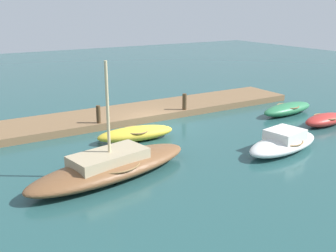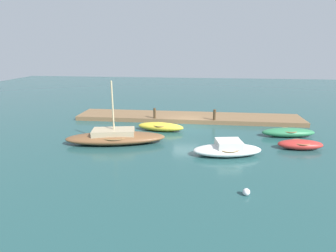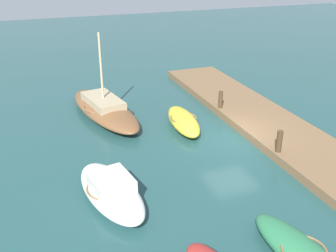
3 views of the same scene
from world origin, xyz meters
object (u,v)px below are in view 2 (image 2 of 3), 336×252
rowboat_yellow (161,127)px  mooring_post_west (214,115)px  dinghy_red (300,144)px  marker_buoy (246,192)px  sailboat_brown (115,137)px  mooring_post_mid_west (155,113)px  motorboat_white (227,149)px  rowboat_green (288,132)px

rowboat_yellow → mooring_post_west: bearing=-144.1°
dinghy_red → marker_buoy: bearing=52.5°
sailboat_brown → rowboat_yellow: (-2.95, -3.65, -0.12)m
mooring_post_mid_west → mooring_post_west: bearing=180.0°
sailboat_brown → mooring_post_mid_west: sailboat_brown is taller
motorboat_white → rowboat_yellow: (5.30, -5.13, -0.08)m
motorboat_white → marker_buoy: 5.22m
rowboat_green → mooring_post_west: mooring_post_west is taller
mooring_post_west → mooring_post_mid_west: 5.74m
rowboat_yellow → mooring_post_mid_west: bearing=-63.6°
sailboat_brown → mooring_post_west: (-7.73, -6.33, 0.43)m
sailboat_brown → dinghy_red: bearing=170.4°
sailboat_brown → motorboat_white: bearing=158.9°
mooring_post_mid_west → rowboat_yellow: bearing=109.7°
rowboat_yellow → mooring_post_west: size_ratio=4.16×
sailboat_brown → mooring_post_mid_west: 6.65m
dinghy_red → mooring_post_west: size_ratio=3.19×
rowboat_yellow → mooring_post_mid_west: 2.89m
sailboat_brown → mooring_post_mid_west: (-2.00, -6.33, 0.42)m
motorboat_white → mooring_post_mid_west: mooring_post_mid_west is taller
sailboat_brown → mooring_post_west: sailboat_brown is taller
motorboat_white → mooring_post_west: bearing=-95.7°
sailboat_brown → marker_buoy: bearing=131.6°
sailboat_brown → marker_buoy: size_ratio=21.38×
mooring_post_west → mooring_post_mid_west: bearing=0.0°
rowboat_yellow → mooring_post_mid_west: mooring_post_mid_west is taller
mooring_post_mid_west → marker_buoy: 14.65m
motorboat_white → rowboat_yellow: size_ratio=1.16×
mooring_post_west → marker_buoy: mooring_post_west is taller
rowboat_green → mooring_post_west: bearing=-33.7°
rowboat_green → motorboat_white: size_ratio=0.90×
dinghy_red → motorboat_white: bearing=16.1°
dinghy_red → motorboat_white: motorboat_white is taller
motorboat_white → mooring_post_west: (0.53, -7.80, 0.47)m
rowboat_green → mooring_post_mid_west: 12.01m
rowboat_green → marker_buoy: 11.03m
rowboat_green → sailboat_brown: bearing=7.6°
dinghy_red → mooring_post_mid_west: bearing=-30.1°
dinghy_red → mooring_post_mid_west: mooring_post_mid_west is taller
sailboat_brown → motorboat_white: size_ratio=1.60×
marker_buoy → rowboat_green: bearing=-116.2°
mooring_post_west → mooring_post_mid_west: (5.74, 0.00, -0.01)m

